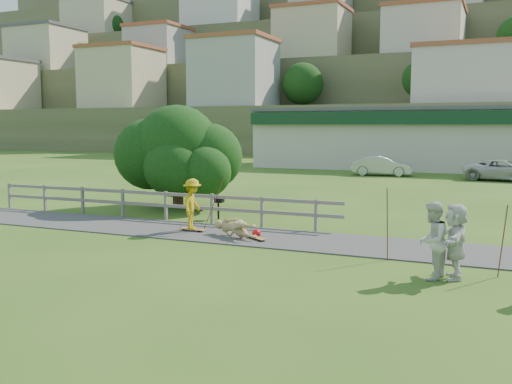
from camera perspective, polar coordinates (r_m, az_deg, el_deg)
ground at (r=17.42m, az=-3.60°, el=-5.27°), size 260.00×260.00×0.00m
path at (r=18.73m, az=-1.52°, el=-4.35°), size 34.00×3.00×0.04m
fence at (r=22.41m, az=-10.35°, el=-0.82°), size 15.05×0.10×1.10m
strip_mall at (r=50.28m, az=19.11°, el=5.12°), size 32.50×10.75×5.10m
hillside at (r=107.33m, az=19.48°, el=12.05°), size 220.00×67.00×47.50m
skater_rider at (r=19.38m, az=-6.38°, el=-1.50°), size 0.83×1.21×1.72m
skater_fallen at (r=18.32m, az=-2.11°, el=-3.62°), size 1.17×1.82×0.66m
spectator_a at (r=13.99m, az=17.21°, el=-4.67°), size 0.84×1.00×1.84m
spectator_d at (r=14.20m, az=19.32°, el=-4.67°), size 0.65×1.70×1.79m
car_silver at (r=42.28m, az=12.47°, el=2.58°), size 4.46×1.99×1.42m
car_white at (r=40.67m, az=23.56°, el=2.00°), size 5.24×2.89×1.39m
tree at (r=25.18m, az=-7.85°, el=2.82°), size 5.99×5.99×3.88m
bbq at (r=22.04m, az=-3.78°, el=-1.62°), size 0.42×0.33×0.86m
longboard_rider at (r=19.51m, az=-6.35°, el=-3.85°), size 0.96×0.30×0.10m
longboard_fallen at (r=17.96m, az=0.07°, el=-4.73°), size 0.84×0.67×0.10m
helmet at (r=18.43m, az=0.05°, el=-4.15°), size 0.28×0.28×0.28m
pole_rider at (r=19.42m, az=-4.26°, el=-1.01°), size 0.03×0.03×2.02m
pole_spec_left at (r=15.64m, az=13.00°, el=-3.17°), size 0.03×0.03×1.95m
pole_spec_right at (r=14.71m, az=23.44°, el=-4.53°), size 0.03×0.03×1.76m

